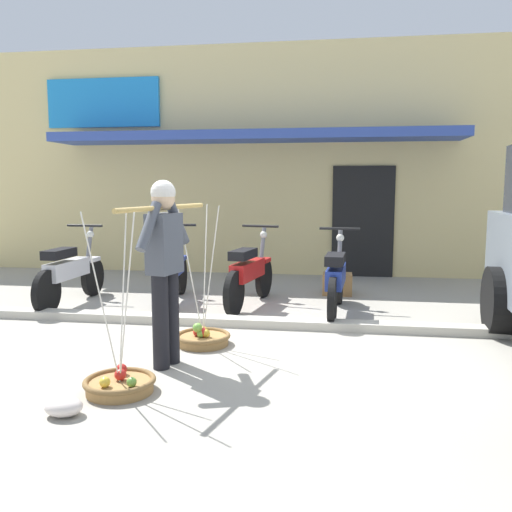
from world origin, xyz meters
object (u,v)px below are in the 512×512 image
at_px(motorcycle_second_in_row, 172,271).
at_px(motorcycle_end_of_row, 336,280).
at_px(fruit_vendor, 165,261).
at_px(plastic_litter_bag, 63,406).
at_px(fruit_basket_right_side, 120,383).
at_px(fruit_basket_left_side, 203,337).
at_px(motorcycle_nearest_shop, 70,273).
at_px(motorcycle_third_in_row, 249,274).
at_px(wooden_crate, 337,284).

xyz_separation_m(motorcycle_second_in_row, motorcycle_end_of_row, (2.29, -0.34, 0.00)).
height_order(fruit_vendor, plastic_litter_bag, fruit_vendor).
bearing_deg(fruit_basket_right_side, motorcycle_end_of_row, 60.20).
height_order(motorcycle_second_in_row, plastic_litter_bag, motorcycle_second_in_row).
distance_m(fruit_basket_left_side, motorcycle_nearest_shop, 2.80).
bearing_deg(plastic_litter_bag, motorcycle_end_of_row, 60.94).
height_order(fruit_basket_right_side, plastic_litter_bag, fruit_basket_right_side).
xyz_separation_m(fruit_basket_left_side, motorcycle_end_of_row, (1.36, 1.57, 0.37)).
distance_m(motorcycle_nearest_shop, motorcycle_third_in_row, 2.48).
bearing_deg(fruit_basket_left_side, motorcycle_third_in_row, 84.55).
distance_m(motorcycle_second_in_row, plastic_litter_bag, 3.82).
bearing_deg(motorcycle_third_in_row, fruit_basket_right_side, -98.91).
bearing_deg(fruit_basket_right_side, wooden_crate, 68.20).
bearing_deg(motorcycle_nearest_shop, motorcycle_end_of_row, 0.05).
xyz_separation_m(motorcycle_third_in_row, plastic_litter_bag, (-0.73, -3.74, -0.38)).
relative_size(motorcycle_nearest_shop, motorcycle_end_of_row, 1.00).
height_order(motorcycle_third_in_row, motorcycle_end_of_row, same).
xyz_separation_m(motorcycle_end_of_row, plastic_litter_bag, (-1.91, -3.44, -0.38)).
xyz_separation_m(fruit_vendor, fruit_basket_right_side, (-0.17, -0.69, -0.90)).
distance_m(fruit_vendor, motorcycle_second_in_row, 2.76).
height_order(fruit_vendor, fruit_basket_right_side, fruit_vendor).
distance_m(motorcycle_third_in_row, wooden_crate, 1.59).
xyz_separation_m(fruit_basket_right_side, plastic_litter_bag, (-0.22, -0.49, -0.01)).
relative_size(motorcycle_second_in_row, plastic_litter_bag, 6.50).
height_order(fruit_basket_right_side, wooden_crate, fruit_basket_right_side).
bearing_deg(motorcycle_end_of_row, motorcycle_third_in_row, 165.66).
xyz_separation_m(plastic_litter_bag, wooden_crate, (1.92, 4.74, 0.09)).
bearing_deg(fruit_vendor, motorcycle_second_in_row, 106.35).
bearing_deg(motorcycle_end_of_row, plastic_litter_bag, -119.06).
xyz_separation_m(fruit_vendor, motorcycle_end_of_row, (1.52, 2.26, -0.52)).
height_order(motorcycle_nearest_shop, motorcycle_second_in_row, same).
xyz_separation_m(fruit_basket_right_side, motorcycle_end_of_row, (1.69, 2.95, 0.38)).
bearing_deg(motorcycle_second_in_row, fruit_vendor, -73.65).
distance_m(motorcycle_end_of_row, wooden_crate, 1.34).
relative_size(motorcycle_end_of_row, wooden_crate, 4.14).
height_order(motorcycle_nearest_shop, motorcycle_third_in_row, same).
relative_size(fruit_basket_right_side, plastic_litter_bag, 5.18).
height_order(fruit_vendor, motorcycle_nearest_shop, fruit_vendor).
relative_size(fruit_basket_right_side, motorcycle_second_in_row, 0.80).
relative_size(fruit_basket_right_side, wooden_crate, 3.30).
height_order(motorcycle_nearest_shop, plastic_litter_bag, motorcycle_nearest_shop).
bearing_deg(motorcycle_nearest_shop, fruit_basket_left_side, -34.48).
bearing_deg(motorcycle_nearest_shop, motorcycle_third_in_row, 7.04).
bearing_deg(fruit_basket_right_side, plastic_litter_bag, -114.34).
distance_m(fruit_basket_left_side, fruit_basket_right_side, 1.41).
xyz_separation_m(motorcycle_second_in_row, wooden_crate, (2.30, 0.96, -0.29)).
height_order(motorcycle_second_in_row, motorcycle_third_in_row, same).
bearing_deg(fruit_basket_right_side, fruit_vendor, 76.46).
xyz_separation_m(motorcycle_end_of_row, wooden_crate, (0.01, 1.31, -0.29)).
bearing_deg(motorcycle_nearest_shop, motorcycle_second_in_row, 14.29).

